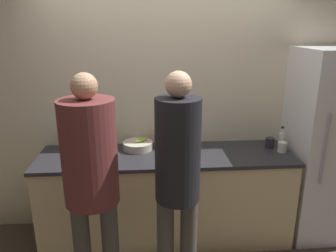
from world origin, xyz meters
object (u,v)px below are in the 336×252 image
object	(u,v)px
refrigerator	(324,146)
person_center	(178,174)
cup_white	(282,147)
bottle_clear	(281,140)
bottle_amber	(158,140)
person_left	(91,171)
utensil_crock	(81,145)
fruit_bowl	(138,145)
cup_black	(270,142)

from	to	relation	value
refrigerator	person_center	world-z (taller)	refrigerator
person_center	cup_white	distance (m)	1.33
bottle_clear	refrigerator	bearing A→B (deg)	-7.34
bottle_clear	bottle_amber	bearing A→B (deg)	173.37
person_left	person_center	bearing A→B (deg)	-1.35
refrigerator	person_center	xyz separation A→B (m)	(-1.54, -0.77, 0.12)
utensil_crock	bottle_clear	size ratio (longest dim) A/B	1.02
person_center	utensil_crock	size ratio (longest dim) A/B	7.63
fruit_bowl	cup_white	world-z (taller)	fruit_bowl
person_center	cup_black	xyz separation A→B (m)	(1.03, 0.87, -0.11)
person_center	utensil_crock	distance (m)	1.23
refrigerator	fruit_bowl	size ratio (longest dim) A/B	6.45
person_left	cup_white	bearing A→B (deg)	22.72
cup_black	cup_white	size ratio (longest dim) A/B	0.99
fruit_bowl	cup_black	distance (m)	1.33
refrigerator	cup_black	world-z (taller)	refrigerator
fruit_bowl	utensil_crock	size ratio (longest dim) A/B	1.24
bottle_clear	bottle_amber	distance (m)	1.23
bottle_amber	utensil_crock	bearing A→B (deg)	-173.94
refrigerator	cup_white	size ratio (longest dim) A/B	19.04
cup_black	person_center	bearing A→B (deg)	-139.77
refrigerator	utensil_crock	distance (m)	2.39
person_left	fruit_bowl	bearing A→B (deg)	70.49
fruit_bowl	person_left	bearing A→B (deg)	-109.51
utensil_crock	bottle_amber	distance (m)	0.75
bottle_clear	bottle_amber	size ratio (longest dim) A/B	1.32
bottle_amber	cup_white	distance (m)	1.22
bottle_amber	refrigerator	bearing A→B (deg)	-6.81
bottle_amber	cup_black	bearing A→B (deg)	-4.72
person_left	bottle_amber	size ratio (longest dim) A/B	10.23
bottle_clear	cup_black	distance (m)	0.11
bottle_clear	cup_white	world-z (taller)	bottle_clear
utensil_crock	cup_black	world-z (taller)	utensil_crock
refrigerator	cup_black	bearing A→B (deg)	168.60
fruit_bowl	bottle_clear	xyz separation A→B (m)	(1.42, -0.09, 0.05)
utensil_crock	bottle_amber	xyz separation A→B (m)	(0.75, 0.08, 0.00)
cup_black	cup_white	distance (m)	0.15
refrigerator	utensil_crock	size ratio (longest dim) A/B	8.00
bottle_clear	cup_white	bearing A→B (deg)	-104.32
person_left	person_center	world-z (taller)	person_center
person_left	bottle_clear	size ratio (longest dim) A/B	7.76
fruit_bowl	bottle_amber	xyz separation A→B (m)	(0.20, 0.05, 0.03)
refrigerator	person_left	world-z (taller)	refrigerator
utensil_crock	cup_white	world-z (taller)	utensil_crock
refrigerator	bottle_clear	bearing A→B (deg)	172.66
person_left	cup_black	xyz separation A→B (m)	(1.65, 0.86, -0.15)
person_left	person_center	distance (m)	0.62
cup_white	cup_black	bearing A→B (deg)	117.51
bottle_amber	cup_black	distance (m)	1.13
person_center	bottle_amber	bearing A→B (deg)	96.06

